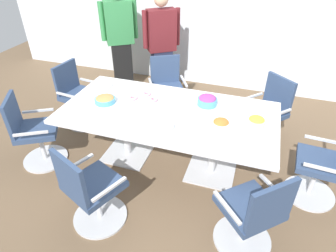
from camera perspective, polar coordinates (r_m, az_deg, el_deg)
The scene contains 19 objects.
ground_plane at distance 3.69m, azimuth 0.00°, elevation -7.12°, with size 10.00×10.00×0.01m, color brown.
back_wall at distance 5.21m, azimuth 9.01°, elevation 22.45°, with size 8.00×0.10×2.80m, color silver.
conference_table at distance 3.31m, azimuth 0.00°, elevation 1.07°, with size 2.40×1.20×0.75m.
office_chair_0 at distance 4.40m, azimuth -0.21°, elevation 6.82°, with size 0.74×0.74×0.91m.
office_chair_1 at distance 4.42m, azimuth -17.23°, elevation 5.29°, with size 0.60×0.60×0.91m.
office_chair_2 at distance 3.82m, azimuth -24.95°, elevation -1.45°, with size 0.74×0.74×0.91m.
office_chair_3 at distance 2.87m, azimuth -15.03°, elevation -12.50°, with size 0.71×0.71×0.91m.
office_chair_4 at distance 2.70m, azimuth 16.22°, elevation -16.61°, with size 0.76×0.76×0.91m.
office_chair_5 at distance 3.41m, azimuth 28.43°, elevation -7.25°, with size 0.58×0.58×0.91m.
office_chair_6 at distance 4.04m, azimuth 18.73°, elevation 2.07°, with size 0.76×0.76×0.91m.
person_standing_0 at distance 5.10m, azimuth -9.38°, elevation 16.70°, with size 0.55×0.43×1.78m.
person_standing_1 at distance 4.85m, azimuth -1.24°, elevation 15.53°, with size 0.54×0.44×1.68m.
snack_bowl_candy_mix at distance 3.37m, azimuth 7.76°, elevation 5.05°, with size 0.23×0.23×0.12m.
snack_bowl_cookies at distance 3.48m, azimuth -12.30°, elevation 5.15°, with size 0.24×0.24×0.08m.
snack_bowl_chips_yellow at distance 3.12m, azimuth 17.02°, elevation 0.91°, with size 0.18×0.18×0.10m.
snack_bowl_pretzels at distance 2.99m, azimuth 10.37°, elevation 0.41°, with size 0.18×0.18×0.11m.
donut_platter at distance 3.46m, azimuth -4.91°, elevation 5.27°, with size 0.35×0.35×0.04m.
plate_stack at distance 2.94m, azimuth -0.64°, elevation -0.16°, with size 0.19×0.19×0.05m.
napkin_pile at distance 3.80m, azimuth -12.93°, elevation 7.66°, with size 0.19×0.19×0.08m, color white.
Camera 1 is at (0.87, -2.63, 2.44)m, focal length 30.96 mm.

